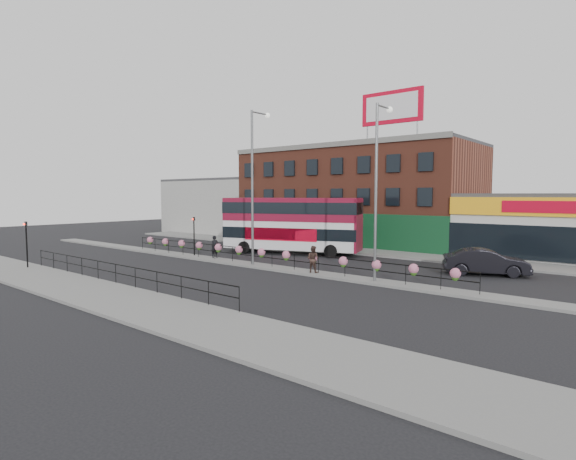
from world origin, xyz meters
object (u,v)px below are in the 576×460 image
Objects in this scene: double_decker_bus at (292,220)px; pedestrian_a at (215,247)px; lamp_column_east at (378,177)px; car at (486,262)px; lamp_column_west at (255,174)px; pedestrian_b at (313,259)px.

pedestrian_a is (-2.51, -6.72, -1.98)m from double_decker_bus.
pedestrian_a is 15.51m from lamp_column_east.
car is (16.34, -0.32, -2.16)m from double_decker_bus.
lamp_column_west is at bearing -80.60° from pedestrian_a.
pedestrian_b is (7.61, -7.28, -2.00)m from double_decker_bus.
pedestrian_a reaches higher than car.
double_decker_bus is at bearing -50.38° from pedestrian_b.
double_decker_bus reaches higher than pedestrian_b.
lamp_column_east is (14.61, -0.31, 5.21)m from pedestrian_a.
pedestrian_a is 1.02× the size of pedestrian_b.
double_decker_bus is 10.72m from pedestrian_b.
lamp_column_west is (4.78, -0.34, 5.66)m from pedestrian_a.
lamp_column_west reaches higher than pedestrian_b.
lamp_column_east is at bearing 123.10° from car.
double_decker_bus is 7.11× the size of pedestrian_b.
lamp_column_west reaches higher than lamp_column_east.
pedestrian_a is at bearing -110.47° from double_decker_bus.
pedestrian_b is 0.16× the size of lamp_column_west.
pedestrian_a reaches higher than pedestrian_b.
lamp_column_east is (-4.24, -6.71, 5.39)m from car.
pedestrian_a is (-18.85, -6.40, 0.18)m from car.
lamp_column_east is (9.83, 0.03, -0.45)m from lamp_column_west.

